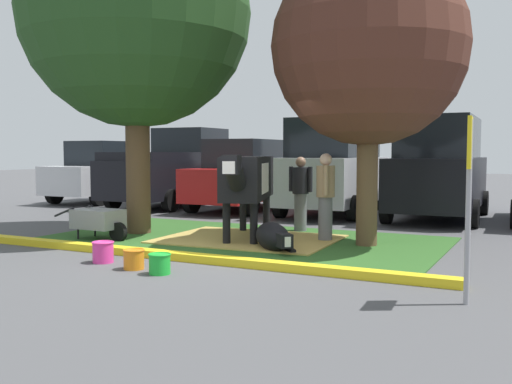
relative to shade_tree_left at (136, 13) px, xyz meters
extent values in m
plane|color=#4C4C4F|center=(2.79, -1.74, -4.43)|extent=(80.00, 80.00, 0.00)
cube|color=#2D5B23|center=(2.30, 0.16, -4.42)|extent=(7.38, 4.17, 0.02)
cube|color=yellow|center=(2.30, -2.07, -4.37)|extent=(8.58, 0.24, 0.12)
cube|color=tan|center=(2.45, 0.16, -4.41)|extent=(3.31, 2.54, 0.04)
cylinder|color=brown|center=(0.00, 0.00, -3.01)|extent=(0.49, 0.49, 2.85)
sphere|color=#23471E|center=(0.00, 0.00, 0.02)|extent=(4.60, 4.60, 4.60)
cylinder|color=brown|center=(4.61, 0.54, -3.29)|extent=(0.37, 0.37, 2.28)
sphere|color=#4C281E|center=(4.61, 0.54, -0.96)|extent=(3.41, 3.41, 3.41)
cube|color=black|center=(2.33, 0.36, -3.26)|extent=(1.39, 2.40, 0.80)
cube|color=white|center=(2.38, 0.22, -3.26)|extent=(0.97, 1.08, 0.56)
cylinder|color=black|center=(2.75, -0.90, -3.16)|extent=(0.50, 0.70, 0.58)
cube|color=black|center=(2.85, -1.21, -2.98)|extent=(0.39, 0.50, 0.32)
cube|color=white|center=(2.91, -1.40, -3.02)|extent=(0.23, 0.18, 0.20)
cylinder|color=black|center=(2.84, -0.38, -4.04)|extent=(0.14, 0.14, 0.78)
cylinder|color=black|center=(2.37, -0.53, -4.04)|extent=(0.14, 0.14, 0.78)
cylinder|color=black|center=(2.29, 1.26, -4.04)|extent=(0.14, 0.14, 0.78)
cylinder|color=black|center=(1.83, 1.10, -4.04)|extent=(0.14, 0.14, 0.78)
cylinder|color=black|center=(1.95, 1.50, -3.51)|extent=(0.06, 0.06, 0.70)
ellipsoid|color=black|center=(3.33, -0.65, -4.19)|extent=(1.11, 1.12, 0.48)
cube|color=black|center=(3.75, -1.08, -4.17)|extent=(0.34, 0.34, 0.22)
cube|color=silver|center=(3.83, -1.17, -4.17)|extent=(0.11, 0.11, 0.16)
cylinder|color=black|center=(3.70, -0.78, -4.37)|extent=(0.31, 0.32, 0.10)
cylinder|color=slate|center=(2.84, 1.75, -4.03)|extent=(0.26, 0.26, 0.80)
cylinder|color=black|center=(2.84, 1.75, -3.36)|extent=(0.34, 0.34, 0.55)
sphere|color=#8C664C|center=(2.84, 1.75, -2.98)|extent=(0.22, 0.22, 0.22)
cylinder|color=black|center=(3.06, 1.74, -3.33)|extent=(0.09, 0.09, 0.52)
cylinder|color=black|center=(2.62, 1.76, -3.33)|extent=(0.09, 0.09, 0.52)
cylinder|color=slate|center=(3.79, 0.66, -4.01)|extent=(0.26, 0.26, 0.84)
cylinder|color=#9E7F5B|center=(3.79, 0.66, -3.31)|extent=(0.34, 0.34, 0.58)
sphere|color=beige|center=(3.79, 0.66, -2.91)|extent=(0.23, 0.23, 0.23)
cylinder|color=#9E7F5B|center=(3.87, 0.46, -3.28)|extent=(0.09, 0.09, 0.55)
cylinder|color=#9E7F5B|center=(3.71, 0.87, -3.28)|extent=(0.09, 0.09, 0.55)
cube|color=gray|center=(-0.15, -1.03, -4.03)|extent=(0.92, 0.63, 0.36)
cylinder|color=black|center=(0.35, -1.05, -4.25)|extent=(0.36, 0.11, 0.36)
cylinder|color=black|center=(-0.45, -0.80, -4.31)|extent=(0.04, 0.04, 0.24)
cylinder|color=black|center=(-0.46, -1.24, -4.31)|extent=(0.04, 0.04, 0.24)
cylinder|color=black|center=(-0.80, -0.78, -3.91)|extent=(0.53, 0.06, 0.23)
cylinder|color=black|center=(-0.81, -1.22, -3.91)|extent=(0.53, 0.06, 0.23)
cylinder|color=#99999E|center=(6.70, -2.83, -3.43)|extent=(0.06, 0.06, 2.02)
cube|color=yellow|center=(6.70, -2.83, -2.67)|extent=(0.07, 0.44, 0.56)
cylinder|color=#EA3893|center=(1.49, -2.76, -4.28)|extent=(0.31, 0.31, 0.31)
torus|color=#EA3893|center=(1.49, -2.76, -4.13)|extent=(0.34, 0.34, 0.02)
cylinder|color=orange|center=(2.23, -2.94, -4.30)|extent=(0.29, 0.29, 0.27)
torus|color=orange|center=(2.23, -2.94, -4.16)|extent=(0.31, 0.31, 0.02)
cylinder|color=green|center=(2.76, -3.05, -4.30)|extent=(0.29, 0.29, 0.27)
torus|color=green|center=(2.76, -3.05, -4.16)|extent=(0.32, 0.32, 0.02)
cube|color=silver|center=(-5.84, 5.68, -3.66)|extent=(1.92, 4.45, 0.90)
cube|color=black|center=(-5.84, 5.68, -2.81)|extent=(1.64, 2.24, 0.80)
cylinder|color=black|center=(-6.78, 7.08, -4.11)|extent=(0.24, 0.65, 0.64)
cylinder|color=black|center=(-4.98, 7.13, -4.11)|extent=(0.24, 0.65, 0.64)
cylinder|color=black|center=(-6.70, 4.22, -4.11)|extent=(0.24, 0.65, 0.64)
cylinder|color=black|center=(-4.90, 4.27, -4.11)|extent=(0.24, 0.65, 0.64)
cube|color=black|center=(-2.94, 5.53, -3.56)|extent=(2.15, 5.45, 1.10)
cube|color=black|center=(-2.96, 6.47, -2.51)|extent=(1.89, 1.85, 1.00)
cube|color=black|center=(-2.90, 4.31, -2.89)|extent=(1.97, 2.75, 0.24)
cylinder|color=black|center=(-3.99, 7.25, -4.11)|extent=(0.24, 0.65, 0.64)
cylinder|color=black|center=(-1.99, 7.31, -4.11)|extent=(0.24, 0.65, 0.64)
cylinder|color=black|center=(-3.89, 3.75, -4.11)|extent=(0.24, 0.65, 0.64)
cylinder|color=black|center=(-1.89, 3.80, -4.11)|extent=(0.24, 0.65, 0.64)
cube|color=red|center=(-0.35, 5.28, -3.66)|extent=(1.92, 4.45, 0.90)
cube|color=black|center=(-0.35, 5.28, -2.81)|extent=(1.64, 2.24, 0.80)
cylinder|color=black|center=(-1.29, 6.69, -4.11)|extent=(0.24, 0.65, 0.64)
cylinder|color=black|center=(0.51, 6.74, -4.11)|extent=(0.24, 0.65, 0.64)
cylinder|color=black|center=(-1.21, 3.83, -4.11)|extent=(0.24, 0.65, 0.64)
cylinder|color=black|center=(0.58, 3.88, -4.11)|extent=(0.24, 0.65, 0.64)
cube|color=#B7B7BC|center=(2.30, 5.45, -3.51)|extent=(2.03, 4.65, 1.20)
cube|color=black|center=(2.30, 5.45, -2.41)|extent=(1.76, 3.25, 1.00)
cylinder|color=black|center=(1.31, 6.92, -4.11)|extent=(0.24, 0.65, 0.64)
cylinder|color=black|center=(3.21, 6.97, -4.11)|extent=(0.24, 0.65, 0.64)
cylinder|color=black|center=(1.39, 3.93, -4.11)|extent=(0.24, 0.65, 0.64)
cylinder|color=black|center=(3.29, 3.98, -4.11)|extent=(0.24, 0.65, 0.64)
cube|color=black|center=(5.02, 5.42, -3.51)|extent=(2.03, 4.65, 1.20)
cube|color=black|center=(5.02, 5.42, -2.41)|extent=(1.76, 3.25, 1.00)
cylinder|color=black|center=(4.03, 6.89, -4.11)|extent=(0.24, 0.65, 0.64)
cylinder|color=black|center=(5.93, 6.95, -4.11)|extent=(0.24, 0.65, 0.64)
cylinder|color=black|center=(4.11, 3.90, -4.11)|extent=(0.24, 0.65, 0.64)
cylinder|color=black|center=(6.01, 3.96, -4.11)|extent=(0.24, 0.65, 0.64)
camera|label=1|loc=(7.48, -9.48, -2.77)|focal=40.90mm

